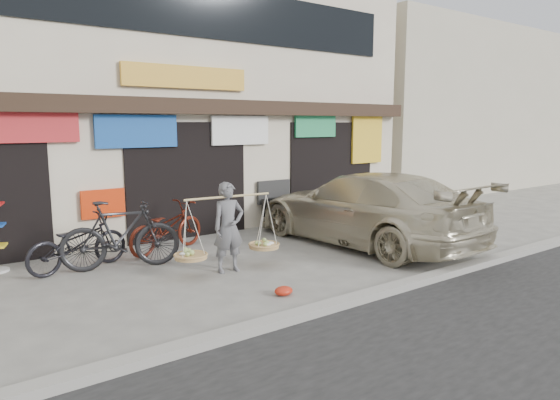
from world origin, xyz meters
TOP-DOWN VIEW (x-y plane):
  - ground at (0.00, 0.00)m, footprint 70.00×70.00m
  - kerb at (0.00, -2.00)m, footprint 70.00×0.25m
  - shophouse_block at (-0.00, 6.42)m, footprint 14.00×6.32m
  - neighbor_east at (13.50, 7.00)m, footprint 12.00×7.00m
  - street_vendor at (-0.66, 0.51)m, footprint 2.01×0.68m
  - bike_0 at (-2.84, 2.24)m, footprint 2.01×1.08m
  - bike_1 at (-2.18, 1.84)m, footprint 2.22×1.16m
  - bike_2 at (-0.98, 2.54)m, footprint 2.07×1.29m
  - suv at (2.86, 0.61)m, footprint 2.52×5.65m
  - red_bag at (-0.62, -1.10)m, footprint 0.31×0.25m

SIDE VIEW (x-z plane):
  - ground at x=0.00m, z-range 0.00..0.00m
  - kerb at x=0.00m, z-range 0.00..0.12m
  - red_bag at x=-0.62m, z-range 0.00..0.14m
  - bike_0 at x=-2.84m, z-range 0.00..1.00m
  - bike_2 at x=-0.98m, z-range 0.00..1.03m
  - bike_1 at x=-2.18m, z-range 0.00..1.28m
  - street_vendor at x=-0.66m, z-range -0.06..1.57m
  - suv at x=2.86m, z-range 0.00..1.61m
  - neighbor_east at x=13.50m, z-range 0.00..6.40m
  - shophouse_block at x=0.00m, z-range -0.05..6.95m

